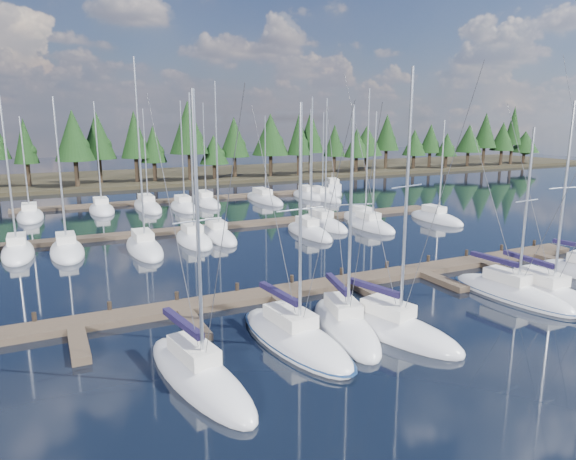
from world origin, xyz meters
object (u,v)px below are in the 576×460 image
front_sailboat_1 (294,338)px  front_sailboat_3 (393,328)px  front_sailboat_5 (545,294)px  front_sailboat_0 (199,375)px  main_dock (354,284)px  motor_yacht_right (333,191)px  front_sailboat_2 (345,326)px  front_sailboat_4 (511,293)px

front_sailboat_1 → front_sailboat_3: 5.51m
front_sailboat_3 → front_sailboat_5: 12.32m
front_sailboat_0 → front_sailboat_5: 23.32m
main_dock → front_sailboat_0: 15.73m
front_sailboat_3 → front_sailboat_5: bearing=0.9°
motor_yacht_right → front_sailboat_2: bearing=-119.9°
front_sailboat_0 → front_sailboat_4: bearing=4.8°
front_sailboat_2 → front_sailboat_4: (12.67, -0.10, -0.01)m
front_sailboat_0 → front_sailboat_4: size_ratio=1.14×
front_sailboat_0 → front_sailboat_1: (5.62, 1.73, -0.02)m
front_sailboat_1 → front_sailboat_4: bearing=0.3°
main_dock → front_sailboat_5: bearing=-37.2°
front_sailboat_3 → front_sailboat_4: size_ratio=1.25×
front_sailboat_1 → front_sailboat_2: bearing=3.3°
front_sailboat_1 → motor_yacht_right: size_ratio=1.57×
front_sailboat_3 → front_sailboat_4: front_sailboat_3 is taller
front_sailboat_2 → front_sailboat_5: bearing=-4.9°
front_sailboat_2 → motor_yacht_right: bearing=60.1°
front_sailboat_5 → front_sailboat_1: bearing=176.6°
front_sailboat_0 → front_sailboat_5: size_ratio=1.01×
front_sailboat_0 → front_sailboat_5: bearing=1.7°
front_sailboat_3 → front_sailboat_1: bearing=167.0°
front_sailboat_2 → front_sailboat_4: 12.67m
front_sailboat_1 → front_sailboat_2: front_sailboat_1 is taller
main_dock → front_sailboat_5: 12.38m
front_sailboat_4 → main_dock: bearing=141.7°
front_sailboat_4 → front_sailboat_5: 2.15m
front_sailboat_0 → front_sailboat_1: front_sailboat_0 is taller
front_sailboat_3 → front_sailboat_0: bearing=-177.4°
front_sailboat_1 → front_sailboat_3: front_sailboat_3 is taller
front_sailboat_0 → front_sailboat_2: bearing=12.3°
front_sailboat_1 → main_dock: bearing=39.4°
main_dock → front_sailboat_2: 7.78m
front_sailboat_1 → front_sailboat_2: 3.19m
front_sailboat_1 → front_sailboat_3: size_ratio=0.88×
main_dock → front_sailboat_2: size_ratio=3.40×
front_sailboat_3 → front_sailboat_4: bearing=7.2°
front_sailboat_1 → motor_yacht_right: 54.96m
front_sailboat_2 → front_sailboat_3: bearing=-33.1°
main_dock → front_sailboat_3: size_ratio=2.99×
main_dock → motor_yacht_right: 45.43m
front_sailboat_3 → main_dock: bearing=72.3°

